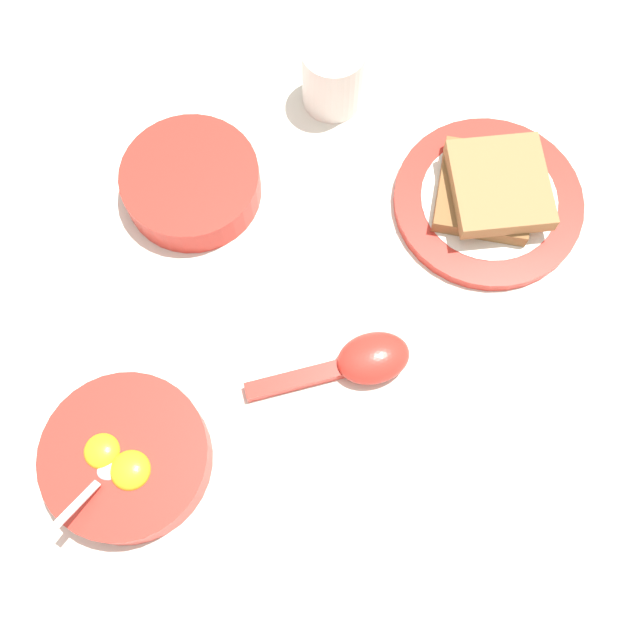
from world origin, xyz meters
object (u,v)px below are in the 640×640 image
Objects in this scene: toast_sandwich at (492,188)px; toast_plate at (488,202)px; drinking_cup at (333,75)px; egg_bowl at (126,458)px; soup_spoon at (360,362)px; congee_bowl at (191,182)px.

toast_plate is at bearing 97.79° from toast_sandwich.
drinking_cup is (0.11, -0.18, 0.04)m from toast_plate.
egg_bowl is at bearing 18.89° from toast_plate.
toast_sandwich is at bearing -160.85° from egg_bowl.
drinking_cup is at bearing -57.75° from toast_sandwich.
egg_bowl is 0.24m from soup_spoon.
drinking_cup reaches higher than toast_plate.
toast_sandwich reaches higher than soup_spoon.
drinking_cup reaches higher than egg_bowl.
toast_sandwich is at bearing 159.04° from congee_bowl.
toast_plate is 1.21× the size of soup_spoon.
egg_bowl reaches higher than toast_sandwich.
soup_spoon is 0.27m from congee_bowl.
toast_sandwich is 0.96× the size of congee_bowl.
toast_plate is 0.03m from toast_sandwich.
congee_bowl reaches higher than soup_spoon.
egg_bowl is at bearing 62.93° from congee_bowl.
egg_bowl is at bearing 19.15° from toast_sandwich.
congee_bowl reaches higher than toast_plate.
toast_plate is 0.32m from congee_bowl.
toast_sandwich is (-0.43, -0.15, 0.01)m from egg_bowl.
toast_plate is 1.38× the size of congee_bowl.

